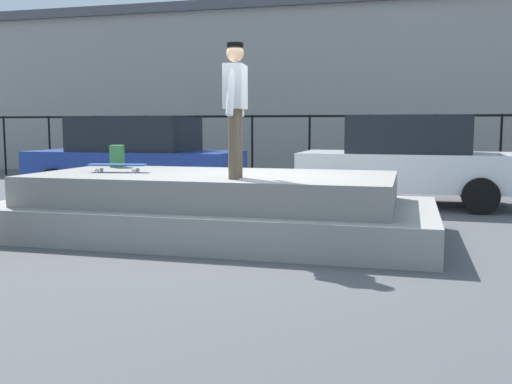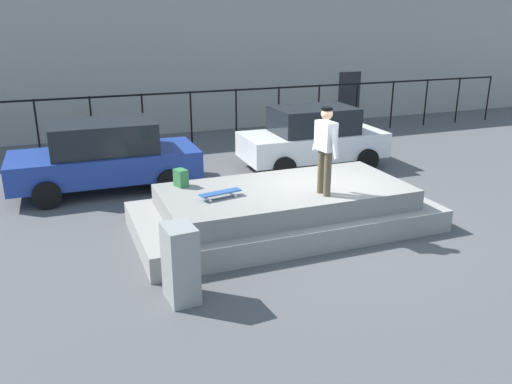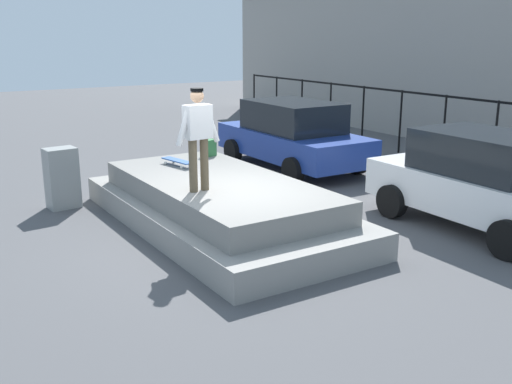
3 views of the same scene
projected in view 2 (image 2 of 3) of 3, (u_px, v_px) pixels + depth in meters
ground_plane at (324, 224)px, 10.98m from camera, size 60.00×60.00×0.00m
concrete_ledge at (285, 209)px, 10.71m from camera, size 6.11×2.93×0.87m
skateboarder at (326, 145)px, 9.85m from camera, size 0.28×0.84×1.70m
skateboard at (220, 193)px, 9.91m from camera, size 0.86×0.35×0.12m
backpack at (181, 178)px, 10.58m from camera, size 0.28×0.33×0.36m
car_blue_sedan_near at (105, 156)px, 12.94m from camera, size 4.57×2.22×1.73m
car_white_sedan_mid at (313, 137)px, 14.91m from camera, size 4.14×2.13×1.74m
utility_box at (180, 264)px, 7.87m from camera, size 0.49×0.64×1.22m
fence_row at (214, 108)px, 17.61m from camera, size 24.06×0.06×1.83m
warehouse_building at (177, 53)px, 21.65m from camera, size 33.39×6.31×5.42m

